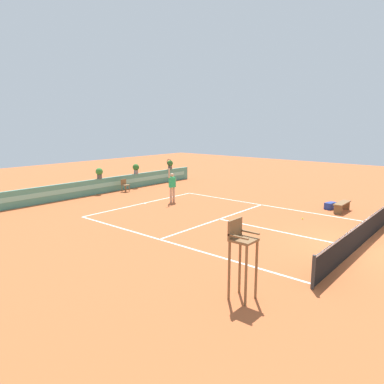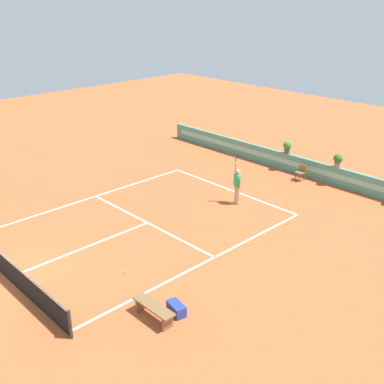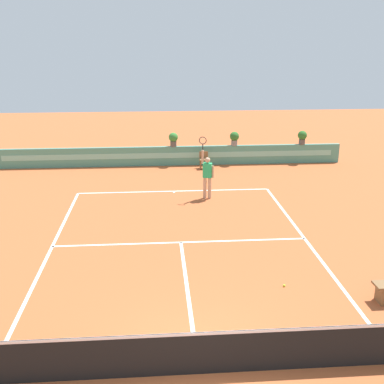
{
  "view_description": "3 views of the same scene",
  "coord_description": "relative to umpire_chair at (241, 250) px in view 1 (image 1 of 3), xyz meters",
  "views": [
    {
      "loc": [
        -13.69,
        -3.42,
        4.54
      ],
      "look_at": [
        0.54,
        8.62,
        1.0
      ],
      "focal_mm": 33.18,
      "sensor_mm": 36.0,
      "label": 1
    },
    {
      "loc": [
        15.02,
        -5.23,
        9.43
      ],
      "look_at": [
        0.54,
        8.62,
        1.0
      ],
      "focal_mm": 44.59,
      "sensor_mm": 36.0,
      "label": 2
    },
    {
      "loc": [
        -0.74,
        -7.82,
        6.3
      ],
      "look_at": [
        0.54,
        8.62,
        1.0
      ],
      "focal_mm": 44.57,
      "sensor_mm": 36.0,
      "label": 3
    }
  ],
  "objects": [
    {
      "name": "potted_plant_far_right",
      "position": [
        13.14,
        15.13,
        0.07
      ],
      "size": [
        0.48,
        0.48,
        0.72
      ],
      "color": "#514C47",
      "rests_on": "back_wall_barrier"
    },
    {
      "name": "tennis_ball_near_baseline",
      "position": [
        8.77,
        2.02,
        -1.31
      ],
      "size": [
        0.07,
        0.07,
        0.07
      ],
      "primitive_type": "sphere",
      "color": "#CCE033",
      "rests_on": "ground"
    },
    {
      "name": "back_wall_barrier",
      "position": [
        6.17,
        15.12,
        -0.84
      ],
      "size": [
        18.0,
        0.21,
        1.0
      ],
      "color": "#4C8E7A",
      "rests_on": "ground"
    },
    {
      "name": "umpire_chair",
      "position": [
        0.0,
        0.0,
        0.0
      ],
      "size": [
        0.6,
        0.6,
        2.14
      ],
      "color": "brown",
      "rests_on": "ground"
    },
    {
      "name": "bench_courtside",
      "position": [
        11.58,
        1.06,
        -0.97
      ],
      "size": [
        1.6,
        0.44,
        0.51
      ],
      "color": "brown",
      "rests_on": "ground"
    },
    {
      "name": "ground_plane",
      "position": [
        6.17,
        4.74,
        -1.34
      ],
      "size": [
        60.0,
        60.0,
        0.0
      ],
      "primitive_type": "plane",
      "color": "#B2562D"
    },
    {
      "name": "court_lines",
      "position": [
        6.17,
        5.45,
        -1.34
      ],
      "size": [
        8.32,
        11.94,
        0.01
      ],
      "color": "white",
      "rests_on": "ground"
    },
    {
      "name": "potted_plant_centre",
      "position": [
        6.35,
        15.13,
        0.07
      ],
      "size": [
        0.48,
        0.48,
        0.72
      ],
      "color": "#514C47",
      "rests_on": "back_wall_barrier"
    },
    {
      "name": "net",
      "position": [
        6.17,
        -1.26,
        -0.83
      ],
      "size": [
        8.92,
        0.1,
        1.0
      ],
      "color": "#333333",
      "rests_on": "ground"
    },
    {
      "name": "gear_bag",
      "position": [
        11.85,
        1.76,
        -1.16
      ],
      "size": [
        0.76,
        0.5,
        0.36
      ],
      "primitive_type": "cube",
      "rotation": [
        0.0,
        0.0,
        -0.21
      ],
      "color": "navy",
      "rests_on": "ground"
    },
    {
      "name": "potted_plant_right",
      "position": [
        9.53,
        15.13,
        0.07
      ],
      "size": [
        0.48,
        0.48,
        0.72
      ],
      "color": "gray",
      "rests_on": "back_wall_barrier"
    },
    {
      "name": "ball_kid_chair",
      "position": [
        7.86,
        14.39,
        -0.86
      ],
      "size": [
        0.44,
        0.44,
        0.85
      ],
      "color": "brown",
      "rests_on": "ground"
    },
    {
      "name": "tennis_player",
      "position": [
        7.51,
        9.57,
        -0.29
      ],
      "size": [
        0.61,
        0.3,
        2.58
      ],
      "color": "tan",
      "rests_on": "ground"
    }
  ]
}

